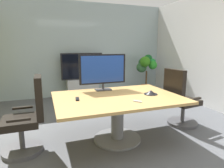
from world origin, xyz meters
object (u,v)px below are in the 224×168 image
at_px(office_chair_left, 28,121).
at_px(conference_phone, 151,92).
at_px(tv_monitor, 103,70).
at_px(potted_plant, 146,68).
at_px(wall_display_unit, 83,83).
at_px(office_chair_right, 180,102).
at_px(remote_control, 77,99).
at_px(conference_table, 117,106).

height_order(office_chair_left, conference_phone, office_chair_left).
distance_m(office_chair_left, conference_phone, 1.90).
xyz_separation_m(tv_monitor, potted_plant, (2.02, 2.01, -0.26)).
relative_size(office_chair_left, wall_display_unit, 0.83).
height_order(office_chair_right, wall_display_unit, wall_display_unit).
bearing_deg(tv_monitor, potted_plant, 44.91).
relative_size(office_chair_right, conference_phone, 4.95).
bearing_deg(office_chair_right, office_chair_left, 83.34).
bearing_deg(remote_control, potted_plant, 52.45).
bearing_deg(office_chair_left, tv_monitor, 107.93).
height_order(wall_display_unit, remote_control, wall_display_unit).
distance_m(conference_table, wall_display_unit, 2.81).
bearing_deg(remote_control, conference_phone, 3.71).
xyz_separation_m(tv_monitor, remote_control, (-0.54, -0.48, -0.35)).
distance_m(conference_table, office_chair_left, 1.33).
relative_size(conference_table, office_chair_left, 1.77).
xyz_separation_m(potted_plant, conference_phone, (-1.39, -2.59, -0.07)).
relative_size(conference_table, potted_plant, 1.55).
bearing_deg(office_chair_left, potted_plant, 126.48).
height_order(office_chair_left, potted_plant, potted_plant).
relative_size(office_chair_right, tv_monitor, 1.30).
bearing_deg(wall_display_unit, conference_phone, -79.05).
height_order(tv_monitor, remote_control, tv_monitor).
distance_m(office_chair_left, potted_plant, 4.07).
distance_m(potted_plant, conference_phone, 2.94).
relative_size(tv_monitor, remote_control, 4.94).
relative_size(office_chair_right, remote_control, 6.41).
xyz_separation_m(conference_table, office_chair_right, (1.32, 0.13, -0.10)).
relative_size(conference_table, remote_control, 11.34).
distance_m(office_chair_right, wall_display_unit, 2.99).
bearing_deg(potted_plant, conference_table, -127.62).
xyz_separation_m(office_chair_left, office_chair_right, (2.64, 0.02, 0.00)).
bearing_deg(potted_plant, tv_monitor, -135.09).
height_order(potted_plant, conference_phone, potted_plant).
bearing_deg(office_chair_right, conference_table, 88.33).
height_order(office_chair_right, potted_plant, potted_plant).
distance_m(office_chair_left, remote_control, 0.75).
relative_size(office_chair_left, conference_phone, 4.95).
xyz_separation_m(conference_table, wall_display_unit, (-0.00, 2.81, -0.12)).
xyz_separation_m(conference_table, conference_phone, (0.56, -0.07, 0.20)).
bearing_deg(office_chair_right, remote_control, 85.77).
height_order(conference_table, wall_display_unit, wall_display_unit).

